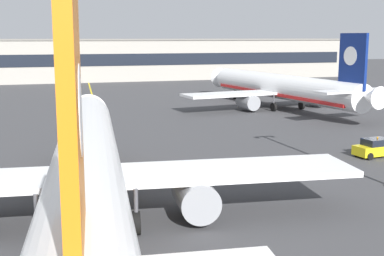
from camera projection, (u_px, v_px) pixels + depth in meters
The scene contains 6 objects.
taxiway_centreline at pixel (109, 153), 48.32m from camera, with size 0.30×180.00×0.01m, color yellow.
airliner_foreground at pixel (86, 168), 29.06m from camera, with size 32.32×41.51×11.65m.
airliner_background at pixel (281, 87), 77.12m from camera, with size 30.76×39.39×11.08m.
service_car_second at pixel (377, 148), 46.67m from camera, with size 4.39×2.42×1.79m.
safety_cone_by_nose_gear at pixel (84, 161), 44.01m from camera, with size 0.44×0.44×0.55m.
terminal_building at pixel (105, 60), 127.64m from camera, with size 127.61×12.40×10.15m.
Camera 1 is at (-5.97, -17.45, 10.63)m, focal length 48.60 mm.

